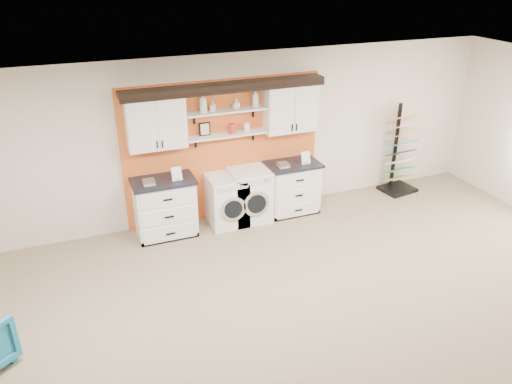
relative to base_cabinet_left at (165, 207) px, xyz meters
name	(u,v)px	position (x,y,z in m)	size (l,w,h in m)	color
floor	(337,368)	(1.13, -3.64, -0.49)	(10.00, 10.00, 0.00)	gray
ceiling	(359,129)	(1.13, -3.64, 2.31)	(10.00, 10.00, 0.00)	white
wall_back	(223,139)	(1.13, 0.36, 0.91)	(10.00, 10.00, 0.00)	beige
accent_panel	(224,150)	(1.13, 0.32, 0.71)	(3.40, 0.07, 2.40)	#CD5923
upper_cabinet_left	(156,122)	(0.00, 0.15, 1.39)	(0.90, 0.35, 0.84)	silver
upper_cabinet_right	(290,107)	(2.26, 0.15, 1.39)	(0.90, 0.35, 0.84)	silver
shelf_lower	(227,135)	(1.13, 0.16, 1.04)	(1.32, 0.28, 0.03)	silver
shelf_upper	(226,111)	(1.13, 0.16, 1.44)	(1.32, 0.28, 0.03)	silver
crown_molding	(225,86)	(1.13, 0.17, 1.84)	(3.30, 0.41, 0.13)	black
picture_frame	(205,129)	(0.78, 0.21, 1.17)	(0.18, 0.02, 0.22)	black
canister_red	(232,129)	(1.23, 0.16, 1.14)	(0.11, 0.11, 0.16)	red
canister_cream	(247,127)	(1.48, 0.16, 1.13)	(0.10, 0.10, 0.14)	silver
base_cabinet_left	(165,207)	(0.00, 0.00, 0.00)	(1.00, 0.66, 0.98)	silver
base_cabinet_right	(292,187)	(2.26, 0.00, -0.03)	(0.94, 0.66, 0.93)	silver
washer	(227,200)	(1.05, 0.00, -0.05)	(0.62, 0.71, 0.87)	white
dryer	(249,195)	(1.46, 0.00, -0.03)	(0.66, 0.71, 0.92)	white
sample_rack	(399,165)	(4.56, 0.04, 0.05)	(0.69, 0.60, 1.71)	black
soap_bottle_a	(203,103)	(0.76, 0.16, 1.61)	(0.12, 0.12, 0.31)	silver
soap_bottle_b	(213,106)	(0.91, 0.16, 1.54)	(0.07, 0.08, 0.16)	silver
soap_bottle_c	(236,104)	(1.31, 0.16, 1.54)	(0.13, 0.13, 0.17)	silver
soap_bottle_d	(255,98)	(1.63, 0.16, 1.61)	(0.11, 0.12, 0.30)	silver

